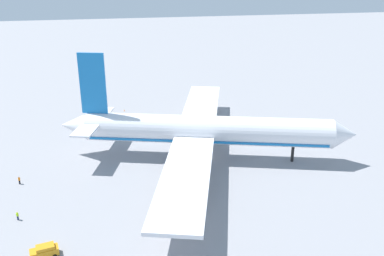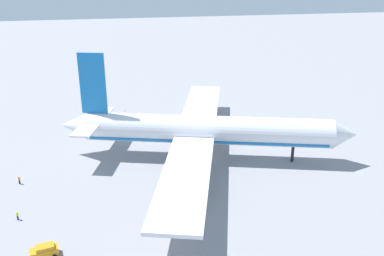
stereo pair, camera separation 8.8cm
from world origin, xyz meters
The scene contains 6 objects.
ground_plane centered at (0.00, 0.00, 0.00)m, with size 600.00×600.00×0.00m, color gray.
airliner centered at (-1.20, 0.40, 6.92)m, with size 67.08×78.78×24.51m.
service_van centered at (-33.50, -29.64, 1.03)m, with size 4.53×2.69×1.97m.
ground_worker_4 centered at (-41.23, -4.06, 0.85)m, with size 0.52×0.52×1.67m.
ground_worker_5 centered at (-39.34, -18.00, 0.84)m, with size 0.41×0.41×1.66m.
traffic_cone_0 centered at (-16.91, 39.06, 0.28)m, with size 0.36×0.36×0.55m, color orange.
Camera 1 is at (-22.50, -86.68, 42.00)m, focal length 39.01 mm.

